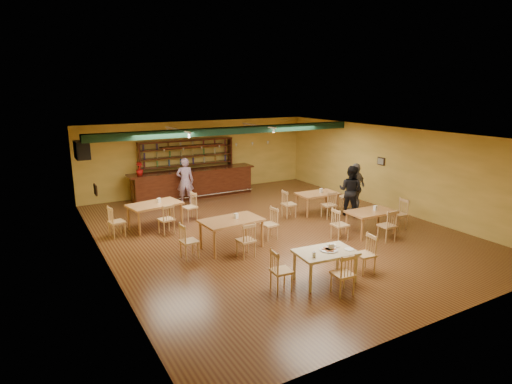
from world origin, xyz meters
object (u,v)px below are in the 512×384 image
patron_bar (185,181)px  near_table (325,266)px  dining_table_b (317,203)px  dining_table_c (232,234)px  dining_table_d (371,222)px  bar_counter (193,183)px  patron_right_a (350,191)px  dining_table_a (155,216)px

patron_bar → near_table: bearing=112.2°
dining_table_b → patron_bar: 5.04m
dining_table_c → dining_table_d: (4.21, -1.02, -0.05)m
bar_counter → dining_table_c: bar_counter is taller
dining_table_b → patron_bar: (-3.67, 3.41, 0.54)m
dining_table_b → patron_right_a: size_ratio=0.82×
near_table → patron_bar: bearing=98.7°
dining_table_c → patron_right_a: 5.05m
patron_bar → patron_right_a: (4.47, -4.21, -0.02)m
dining_table_a → dining_table_d: 6.70m
dining_table_b → patron_right_a: patron_right_a is taller
patron_bar → patron_right_a: patron_bar is taller
dining_table_b → near_table: (-3.22, -4.46, 0.00)m
bar_counter → dining_table_a: 3.94m
dining_table_a → dining_table_b: size_ratio=1.11×
bar_counter → dining_table_a: bearing=-129.1°
near_table → patron_bar: patron_bar is taller
dining_table_c → patron_bar: size_ratio=0.92×
dining_table_a → dining_table_b: (5.50, -1.18, -0.04)m
patron_right_a → near_table: bearing=106.0°
dining_table_a → patron_right_a: patron_right_a is taller
dining_table_d → near_table: (-3.26, -1.88, 0.01)m
dining_table_b → patron_bar: size_ratio=0.80×
bar_counter → dining_table_b: 5.21m
dining_table_a → near_table: size_ratio=1.18×
dining_table_a → patron_right_a: 6.62m
dining_table_a → dining_table_c: bearing=-74.1°
bar_counter → dining_table_c: size_ratio=3.13×
patron_bar → dining_table_c: bearing=103.2°
dining_table_d → near_table: size_ratio=1.06×
bar_counter → dining_table_a: size_ratio=3.23×
dining_table_a → dining_table_c: size_ratio=0.97×
bar_counter → dining_table_d: size_ratio=3.60×
patron_bar → bar_counter: bearing=-109.1°
dining_table_b → dining_table_c: size_ratio=0.87×
dining_table_a → dining_table_b: 5.63m
dining_table_b → dining_table_c: bearing=-156.3°
bar_counter → dining_table_d: bearing=-65.9°
dining_table_c → patron_bar: (0.50, 4.97, 0.48)m
dining_table_c → dining_table_d: 4.33m
dining_table_b → dining_table_d: bearing=-85.9°
patron_bar → patron_right_a: 6.14m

